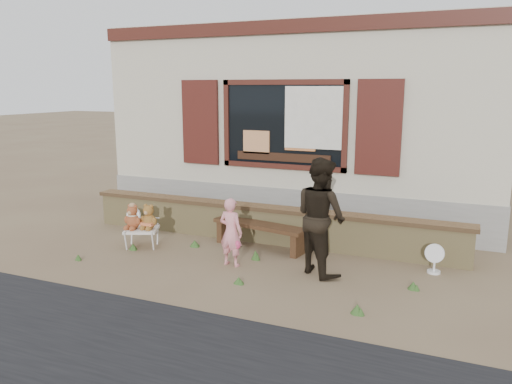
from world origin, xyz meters
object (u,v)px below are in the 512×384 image
at_px(folding_chair, 142,230).
at_px(child, 231,232).
at_px(adult, 321,216).
at_px(teddy_bear_right, 149,216).
at_px(teddy_bear_left, 133,216).
at_px(bench, 259,230).

height_order(folding_chair, child, child).
bearing_deg(adult, teddy_bear_right, 35.68).
relative_size(teddy_bear_left, child, 0.41).
height_order(teddy_bear_right, adult, adult).
distance_m(folding_chair, teddy_bear_left, 0.29).
height_order(folding_chair, teddy_bear_right, teddy_bear_right).
distance_m(teddy_bear_left, teddy_bear_right, 0.28).
bearing_deg(teddy_bear_left, adult, -21.49).
bearing_deg(folding_chair, teddy_bear_right, 0.00).
bearing_deg(teddy_bear_left, teddy_bear_right, 0.00).
xyz_separation_m(bench, adult, (1.29, -0.74, 0.56)).
bearing_deg(bench, child, -84.34).
distance_m(child, adult, 1.43).
relative_size(bench, teddy_bear_left, 4.02).
bearing_deg(teddy_bear_right, child, -31.64).
bearing_deg(adult, teddy_bear_left, 37.59).
bearing_deg(child, folding_chair, 0.49).
height_order(teddy_bear_left, child, child).
xyz_separation_m(folding_chair, child, (1.84, -0.22, 0.24)).
bearing_deg(adult, child, 45.97).
relative_size(bench, child, 1.63).
xyz_separation_m(teddy_bear_right, adult, (3.08, -0.04, 0.32)).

